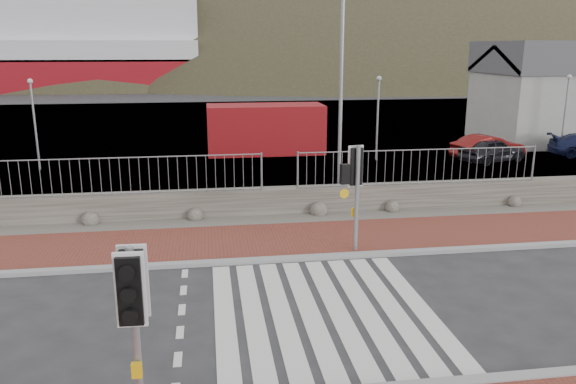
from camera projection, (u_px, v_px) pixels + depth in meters
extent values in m
plane|color=#28282B|center=(323.00, 311.00, 11.99)|extent=(220.00, 220.00, 0.00)
cube|color=brown|center=(292.00, 240.00, 16.29)|extent=(40.00, 3.00, 0.08)
cube|color=gray|center=(300.00, 258.00, 14.85)|extent=(40.00, 0.25, 0.12)
cube|color=silver|center=(225.00, 318.00, 11.69)|extent=(0.42, 5.60, 0.01)
cube|color=silver|center=(253.00, 316.00, 11.78)|extent=(0.42, 5.60, 0.01)
cube|color=silver|center=(282.00, 314.00, 11.86)|extent=(0.42, 5.60, 0.01)
cube|color=silver|center=(310.00, 312.00, 11.95)|extent=(0.42, 5.60, 0.01)
cube|color=silver|center=(337.00, 310.00, 12.03)|extent=(0.42, 5.60, 0.01)
cube|color=silver|center=(364.00, 308.00, 12.11)|extent=(0.42, 5.60, 0.01)
cube|color=silver|center=(391.00, 306.00, 12.20)|extent=(0.42, 5.60, 0.01)
cube|color=silver|center=(417.00, 305.00, 12.28)|extent=(0.42, 5.60, 0.01)
cube|color=#59544C|center=(282.00, 220.00, 18.21)|extent=(40.00, 1.50, 0.06)
cube|color=#4D483F|center=(279.00, 201.00, 18.87)|extent=(40.00, 0.60, 0.90)
cylinder|color=gray|center=(129.00, 158.00, 17.64)|extent=(8.40, 0.04, 0.04)
cylinder|color=gray|center=(262.00, 172.00, 18.38)|extent=(0.07, 0.07, 1.20)
cylinder|color=gray|center=(420.00, 150.00, 18.98)|extent=(8.40, 0.04, 0.04)
cylinder|color=gray|center=(298.00, 171.00, 18.55)|extent=(0.07, 0.07, 1.20)
cylinder|color=gray|center=(533.00, 164.00, 19.72)|extent=(0.07, 0.07, 1.20)
cube|color=#4C4C4F|center=(241.00, 129.00, 38.71)|extent=(120.00, 40.00, 0.50)
cube|color=#3F4C54|center=(224.00, 91.00, 72.24)|extent=(220.00, 50.00, 0.05)
cube|color=maroon|center=(5.00, 75.00, 72.62)|extent=(50.00, 16.00, 4.00)
cube|color=silver|center=(2.00, 51.00, 71.86)|extent=(50.00, 16.00, 2.50)
cube|color=silver|center=(80.00, 19.00, 72.26)|extent=(30.00, 12.00, 6.00)
ellipsoid|color=#2D311D|center=(137.00, 196.00, 99.11)|extent=(106.40, 68.40, 76.00)
ellipsoid|color=#2D311D|center=(381.00, 217.00, 106.90)|extent=(140.00, 90.00, 100.00)
cylinder|color=gray|center=(136.00, 343.00, 7.90)|extent=(0.11, 0.11, 2.87)
cube|color=#DBA20C|center=(138.00, 365.00, 7.99)|extent=(0.15, 0.09, 0.23)
cube|color=black|center=(132.00, 285.00, 7.68)|extent=(0.42, 0.26, 1.08)
sphere|color=#0CE53F|center=(134.00, 306.00, 7.76)|extent=(0.15, 0.15, 0.15)
cylinder|color=gray|center=(357.00, 200.00, 15.05)|extent=(0.12, 0.12, 2.98)
cube|color=#DBA20C|center=(356.00, 213.00, 15.14)|extent=(0.16, 0.11, 0.23)
cube|color=black|center=(358.00, 167.00, 14.82)|extent=(0.46, 0.33, 1.12)
sphere|color=#0CE53F|center=(358.00, 179.00, 14.90)|extent=(0.16, 0.16, 0.16)
cube|color=black|center=(345.00, 174.00, 14.74)|extent=(0.26, 0.21, 0.53)
cylinder|color=gray|center=(341.00, 100.00, 19.13)|extent=(0.13, 0.13, 7.44)
cube|color=maroon|center=(265.00, 129.00, 29.66)|extent=(6.10, 2.54, 2.54)
imported|color=black|center=(492.00, 150.00, 27.37)|extent=(3.78, 2.49, 1.20)
imported|color=#5E0E0D|center=(488.00, 147.00, 27.97)|extent=(3.95, 2.11, 1.24)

